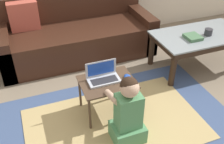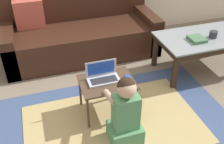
% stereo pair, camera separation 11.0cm
% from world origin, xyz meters
% --- Properties ---
extents(ground_plane, '(16.00, 16.00, 0.00)m').
position_xyz_m(ground_plane, '(0.00, 0.00, 0.00)').
color(ground_plane, '#7F705B').
extents(area_rug, '(2.34, 1.44, 0.01)m').
position_xyz_m(area_rug, '(-0.13, -0.22, 0.00)').
color(area_rug, '#3D517A').
rests_on(area_rug, ground_plane).
extents(couch, '(2.00, 0.83, 0.79)m').
position_xyz_m(couch, '(-0.13, 1.26, 0.28)').
color(couch, '#381E14').
rests_on(couch, ground_plane).
extents(coffee_table, '(1.12, 0.62, 0.46)m').
position_xyz_m(coffee_table, '(1.21, 0.38, 0.39)').
color(coffee_table, gray).
rests_on(coffee_table, ground_plane).
extents(laptop_desk, '(0.52, 0.40, 0.38)m').
position_xyz_m(laptop_desk, '(-0.13, -0.02, 0.33)').
color(laptop_desk, '#4C3828').
rests_on(laptop_desk, ground_plane).
extents(laptop, '(0.31, 0.17, 0.18)m').
position_xyz_m(laptop, '(-0.16, 0.02, 0.41)').
color(laptop, '#B7BCC6').
rests_on(laptop, laptop_desk).
extents(computer_mouse, '(0.07, 0.10, 0.03)m').
position_xyz_m(computer_mouse, '(0.07, -0.04, 0.40)').
color(computer_mouse, '#234CB2').
rests_on(computer_mouse, laptop_desk).
extents(person_seated, '(0.29, 0.38, 0.68)m').
position_xyz_m(person_seated, '(-0.09, -0.42, 0.31)').
color(person_seated, '#518E5B').
rests_on(person_seated, ground_plane).
extents(cup_on_table, '(0.09, 0.09, 0.08)m').
position_xyz_m(cup_on_table, '(1.27, 0.33, 0.50)').
color(cup_on_table, '#2D2D33').
rests_on(cup_on_table, coffee_table).
extents(book_on_table, '(0.17, 0.19, 0.04)m').
position_xyz_m(book_on_table, '(1.05, 0.32, 0.48)').
color(book_on_table, '#47704C').
rests_on(book_on_table, coffee_table).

